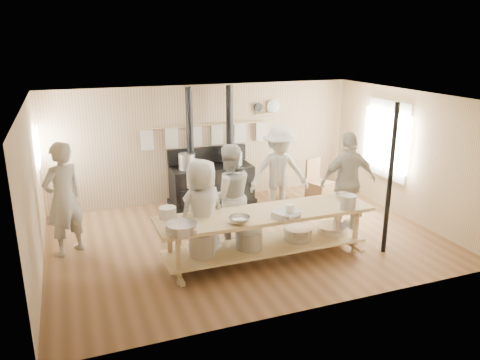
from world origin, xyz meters
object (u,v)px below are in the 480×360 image
(roasting_pan, at_px, (286,215))
(cook_far_left, at_px, (63,199))
(cook_center, at_px, (202,212))
(cook_right, at_px, (348,182))
(cook_by_window, at_px, (279,173))
(stove, at_px, (211,181))
(prep_table, at_px, (265,231))
(chair, at_px, (319,190))
(cook_left, at_px, (229,196))

(roasting_pan, bearing_deg, cook_far_left, 151.79)
(cook_center, distance_m, cook_right, 3.03)
(cook_far_left, distance_m, cook_by_window, 4.12)
(stove, relative_size, cook_by_window, 1.36)
(prep_table, height_order, cook_far_left, cook_far_left)
(cook_far_left, bearing_deg, cook_by_window, 149.39)
(stove, bearing_deg, cook_by_window, -52.45)
(stove, height_order, chair, stove)
(stove, xyz_separation_m, roasting_pan, (0.21, -3.35, 0.37))
(cook_left, bearing_deg, cook_by_window, -145.86)
(cook_right, relative_size, cook_by_window, 1.00)
(chair, relative_size, roasting_pan, 2.52)
(cook_center, relative_size, cook_by_window, 0.92)
(prep_table, bearing_deg, cook_left, 115.91)
(cook_left, height_order, cook_right, cook_right)
(chair, bearing_deg, cook_by_window, 178.06)
(stove, height_order, prep_table, stove)
(cook_left, relative_size, cook_center, 1.05)
(cook_far_left, distance_m, cook_left, 2.78)
(prep_table, distance_m, cook_far_left, 3.42)
(cook_by_window, distance_m, chair, 1.46)
(cook_right, height_order, chair, cook_right)
(prep_table, distance_m, roasting_pan, 0.54)
(prep_table, xyz_separation_m, cook_left, (-0.37, 0.76, 0.41))
(prep_table, height_order, cook_center, cook_center)
(cook_far_left, relative_size, cook_left, 1.06)
(stove, bearing_deg, cook_center, -109.95)
(cook_center, bearing_deg, cook_right, 166.79)
(cook_center, height_order, cook_right, cook_right)
(cook_far_left, relative_size, cook_center, 1.11)
(cook_far_left, xyz_separation_m, cook_left, (2.70, -0.67, -0.06))
(cook_by_window, bearing_deg, cook_left, -140.30)
(cook_left, xyz_separation_m, cook_center, (-0.62, -0.49, -0.05))
(prep_table, xyz_separation_m, roasting_pan, (0.21, -0.33, 0.37))
(chair, height_order, roasting_pan, chair)
(stove, bearing_deg, cook_right, -49.47)
(cook_center, bearing_deg, cook_left, -162.62)
(chair, bearing_deg, cook_right, -122.66)
(cook_by_window, bearing_deg, cook_far_left, -169.82)
(stove, xyz_separation_m, cook_right, (2.00, -2.34, 0.43))
(prep_table, xyz_separation_m, cook_right, (2.00, 0.68, 0.44))
(cook_far_left, bearing_deg, prep_table, 121.05)
(chair, bearing_deg, roasting_pan, -152.66)
(cook_center, bearing_deg, stove, -130.83)
(cook_by_window, bearing_deg, cook_center, -138.57)
(cook_by_window, height_order, roasting_pan, cook_by_window)
(cook_right, bearing_deg, cook_center, 13.76)
(cook_right, bearing_deg, stove, -43.39)
(cook_far_left, height_order, cook_by_window, cook_far_left)
(cook_by_window, xyz_separation_m, roasting_pan, (-0.83, -2.00, -0.06))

